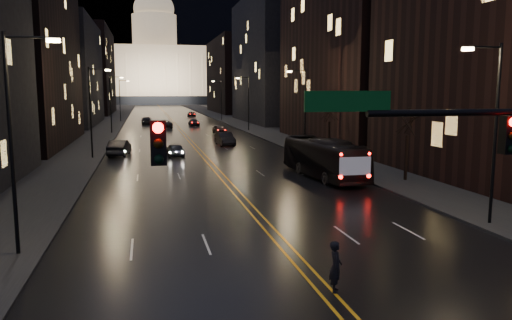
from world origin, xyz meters
TOP-DOWN VIEW (x-y plane):
  - road at (0.00, 130.00)m, footprint 20.00×320.00m
  - sidewalk_left at (-14.00, 130.00)m, footprint 8.00×320.00m
  - sidewalk_right at (14.00, 130.00)m, footprint 8.00×320.00m
  - center_line at (0.00, 130.00)m, footprint 0.62×320.00m
  - building_left_mid at (-21.00, 54.00)m, footprint 12.00×30.00m
  - building_left_far at (-21.00, 92.00)m, footprint 12.00×34.00m
  - building_left_dist at (-21.00, 140.00)m, footprint 12.00×40.00m
  - building_right_mid at (21.00, 92.00)m, footprint 12.00×34.00m
  - building_right_dist at (21.00, 140.00)m, footprint 12.00×40.00m
  - mountain_ridge at (40.00, 380.00)m, footprint 520.00×60.00m
  - capitol at (0.00, 250.00)m, footprint 90.00×50.00m
  - streetlamp_right_near at (10.81, 10.00)m, footprint 2.13×0.25m
  - streetlamp_left_near at (-10.81, 10.00)m, footprint 2.13×0.25m
  - streetlamp_right_mid at (10.81, 40.00)m, footprint 2.13×0.25m
  - streetlamp_left_mid at (-10.81, 40.00)m, footprint 2.13×0.25m
  - streetlamp_right_far at (10.81, 70.00)m, footprint 2.13×0.25m
  - streetlamp_left_far at (-10.81, 70.00)m, footprint 2.13×0.25m
  - streetlamp_right_dist at (10.81, 100.00)m, footprint 2.13×0.25m
  - streetlamp_left_dist at (-10.81, 100.00)m, footprint 2.13×0.25m
  - tree_right_mid at (13.00, 22.00)m, footprint 2.40×2.40m
  - tree_right_far at (13.00, 38.00)m, footprint 2.40×2.40m
  - bus at (7.67, 25.06)m, footprint 3.45×11.10m
  - oncoming_car_a at (-2.90, 40.02)m, footprint 1.96×4.23m
  - oncoming_car_b at (-8.50, 42.08)m, footprint 2.35×5.21m
  - oncoming_car_c at (-2.50, 79.68)m, footprint 2.95×5.63m
  - oncoming_car_d at (-5.56, 91.66)m, footprint 2.08×5.01m
  - receding_car_a at (3.71, 49.19)m, footprint 2.01×5.08m
  - receding_car_b at (5.52, 65.88)m, footprint 2.07×4.21m
  - receding_car_c at (3.28, 84.49)m, footprint 1.94×4.46m
  - receding_car_d at (5.96, 118.71)m, footprint 2.57×4.80m
  - pedestrian_a at (0.33, 3.84)m, footprint 0.61×0.75m

SIDE VIEW (x-z plane):
  - road at x=0.00m, z-range 0.00..0.02m
  - center_line at x=0.00m, z-range 0.02..0.03m
  - sidewalk_left at x=-14.00m, z-range 0.00..0.16m
  - sidewalk_right at x=14.00m, z-range 0.00..0.16m
  - receding_car_c at x=3.28m, z-range 0.00..1.28m
  - receding_car_d at x=5.96m, z-range 0.00..1.28m
  - receding_car_b at x=5.52m, z-range 0.00..1.38m
  - oncoming_car_a at x=-2.90m, z-range 0.00..1.40m
  - oncoming_car_d at x=-5.56m, z-range 0.00..1.45m
  - oncoming_car_c at x=-2.50m, z-range 0.00..1.51m
  - receding_car_a at x=3.71m, z-range 0.00..1.65m
  - oncoming_car_b at x=-8.50m, z-range 0.00..1.66m
  - pedestrian_a at x=0.33m, z-range 0.00..1.77m
  - bus at x=7.67m, z-range 0.00..3.04m
  - tree_right_mid at x=13.00m, z-range 1.20..7.85m
  - tree_right_far at x=13.00m, z-range 1.20..7.85m
  - streetlamp_right_near at x=10.81m, z-range 0.58..9.58m
  - streetlamp_left_near at x=-10.81m, z-range 0.58..9.58m
  - streetlamp_right_mid at x=10.81m, z-range 0.58..9.58m
  - streetlamp_left_mid at x=-10.81m, z-range 0.58..9.58m
  - streetlamp_right_far at x=10.81m, z-range 0.58..9.58m
  - streetlamp_left_far at x=-10.81m, z-range 0.58..9.58m
  - streetlamp_right_dist at x=10.81m, z-range 0.58..9.58m
  - streetlamp_left_dist at x=-10.81m, z-range 0.58..9.58m
  - building_left_far at x=-21.00m, z-range 0.00..20.00m
  - building_right_dist at x=21.00m, z-range 0.00..22.00m
  - building_left_dist at x=-21.00m, z-range 0.00..24.00m
  - building_right_mid at x=21.00m, z-range 0.00..26.00m
  - building_left_mid at x=-21.00m, z-range 0.00..28.00m
  - capitol at x=0.00m, z-range -12.10..46.40m
  - mountain_ridge at x=40.00m, z-range 0.00..130.00m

